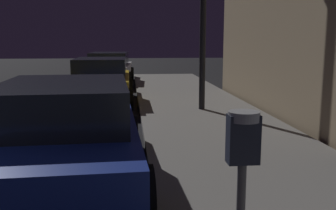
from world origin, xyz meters
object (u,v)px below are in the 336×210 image
parking_meter (242,167)px  car_white (110,68)px  car_yellow_cab (101,81)px  car_blue (66,133)px

parking_meter → car_white: 15.69m
parking_meter → car_yellow_cab: (-1.56, 10.00, -0.51)m
car_blue → car_yellow_cab: bearing=90.0°
car_blue → parking_meter: bearing=-63.2°
parking_meter → car_blue: size_ratio=0.32×
car_blue → car_yellow_cab: size_ratio=1.09×
parking_meter → car_yellow_cab: size_ratio=0.34×
car_blue → car_yellow_cab: same height
car_yellow_cab → car_blue: bearing=-90.0°
car_yellow_cab → parking_meter: bearing=-81.1°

